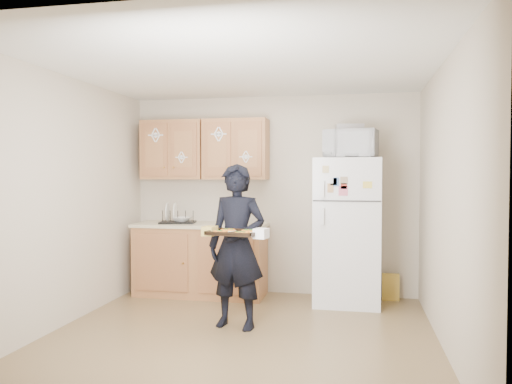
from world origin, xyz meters
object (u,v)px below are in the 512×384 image
microwave (351,144)px  dish_rack (178,216)px  refrigerator (347,231)px  baking_tray (235,233)px  person (237,246)px

microwave → dish_rack: size_ratio=1.36×
refrigerator → baking_tray: bearing=-124.5°
dish_rack → refrigerator: bearing=-1.1°
refrigerator → person: bearing=-132.3°
baking_tray → dish_rack: 1.85m
refrigerator → dish_rack: size_ratio=3.94×
refrigerator → baking_tray: refrigerator is taller
microwave → dish_rack: 2.31m
microwave → refrigerator: bearing=136.5°
person → dish_rack: bearing=142.0°
baking_tray → dish_rack: bearing=137.2°
person → baking_tray: person is taller
refrigerator → microwave: size_ratio=2.91×
refrigerator → dish_rack: 2.10m
refrigerator → microwave: bearing=-52.9°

